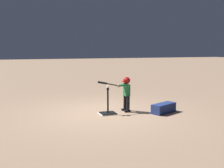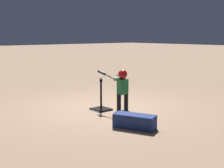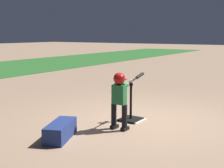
# 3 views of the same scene
# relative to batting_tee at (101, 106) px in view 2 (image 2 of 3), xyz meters

# --- Properties ---
(ground_plane) EXTENTS (90.00, 90.00, 0.00)m
(ground_plane) POSITION_rel_batting_tee_xyz_m (0.13, -0.20, -0.11)
(ground_plane) COLOR #93755B
(home_plate) EXTENTS (0.45, 0.45, 0.02)m
(home_plate) POSITION_rel_batting_tee_xyz_m (0.03, -0.02, -0.10)
(home_plate) COLOR white
(home_plate) RESTS_ON ground_plane
(batting_tee) EXTENTS (0.44, 0.40, 0.77)m
(batting_tee) POSITION_rel_batting_tee_xyz_m (0.00, 0.00, 0.00)
(batting_tee) COLOR black
(batting_tee) RESTS_ON ground_plane
(batter_child) EXTENTS (1.02, 0.33, 1.06)m
(batter_child) POSITION_rel_batting_tee_xyz_m (-0.61, -0.12, 0.56)
(batter_child) COLOR black
(batter_child) RESTS_ON ground_plane
(baseball) EXTENTS (0.07, 0.07, 0.07)m
(baseball) POSITION_rel_batting_tee_xyz_m (0.00, 0.00, 0.70)
(baseball) COLOR white
(baseball) RESTS_ON batting_tee
(equipment_bag) EXTENTS (0.90, 0.62, 0.28)m
(equipment_bag) POSITION_rel_batting_tee_xyz_m (-1.62, 0.44, 0.03)
(equipment_bag) COLOR navy
(equipment_bag) RESTS_ON ground_plane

